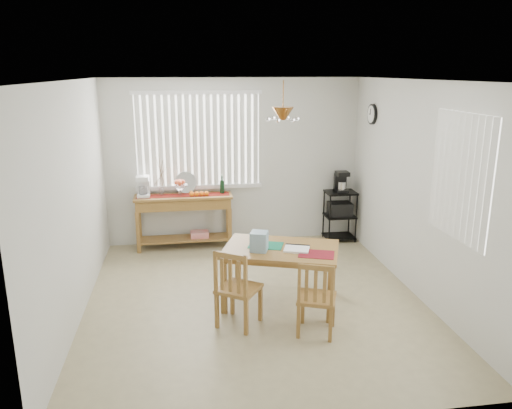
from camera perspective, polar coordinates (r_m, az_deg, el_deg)
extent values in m
cube|color=tan|center=(6.19, -0.16, -10.84)|extent=(4.00, 4.50, 0.01)
cube|color=silver|center=(7.98, -2.59, 4.95)|extent=(4.00, 0.10, 2.60)
cube|color=silver|center=(3.60, 5.25, -7.93)|extent=(4.00, 0.10, 2.60)
cube|color=silver|center=(5.82, -20.57, 0.16)|extent=(0.10, 4.50, 2.60)
cube|color=silver|center=(6.37, 18.42, 1.58)|extent=(0.10, 4.50, 2.60)
cube|color=white|center=(5.57, -0.18, 14.55)|extent=(4.00, 4.50, 0.10)
cube|color=white|center=(7.83, -6.62, 7.27)|extent=(1.90, 0.01, 1.40)
cube|color=white|center=(7.84, -13.23, 6.98)|extent=(0.07, 0.03, 1.40)
cube|color=white|center=(7.83, -12.46, 7.02)|extent=(0.07, 0.03, 1.40)
cube|color=white|center=(7.83, -11.68, 7.05)|extent=(0.07, 0.03, 1.40)
cube|color=white|center=(7.82, -10.90, 7.09)|extent=(0.07, 0.03, 1.40)
cube|color=white|center=(7.82, -10.12, 7.12)|extent=(0.07, 0.03, 1.40)
cube|color=white|center=(7.82, -9.34, 7.15)|extent=(0.07, 0.03, 1.40)
cube|color=white|center=(7.82, -8.57, 7.19)|extent=(0.07, 0.03, 1.40)
cube|color=white|center=(7.82, -7.79, 7.21)|extent=(0.07, 0.03, 1.40)
cube|color=white|center=(7.82, -7.01, 7.24)|extent=(0.07, 0.03, 1.40)
cube|color=white|center=(7.82, -6.23, 7.27)|extent=(0.07, 0.03, 1.40)
cube|color=white|center=(7.83, -5.45, 7.30)|extent=(0.07, 0.03, 1.40)
cube|color=white|center=(7.83, -4.67, 7.32)|extent=(0.07, 0.03, 1.40)
cube|color=white|center=(7.84, -3.90, 7.34)|extent=(0.07, 0.03, 1.40)
cube|color=white|center=(7.85, -3.12, 7.36)|extent=(0.07, 0.03, 1.40)
cube|color=white|center=(7.86, -2.35, 7.38)|extent=(0.07, 0.03, 1.40)
cube|color=white|center=(7.87, -1.58, 7.40)|extent=(0.07, 0.03, 1.40)
cube|color=white|center=(7.89, -0.81, 7.42)|extent=(0.07, 0.03, 1.40)
cube|color=white|center=(7.90, -0.05, 7.44)|extent=(0.07, 0.03, 1.40)
cube|color=white|center=(7.94, -6.46, 2.02)|extent=(1.98, 0.06, 0.06)
cube|color=white|center=(7.74, -6.78, 12.60)|extent=(1.98, 0.06, 0.06)
cube|color=white|center=(5.50, 22.37, 2.92)|extent=(0.01, 1.10, 1.30)
cube|color=white|center=(5.09, 25.07, 1.71)|extent=(0.03, 0.07, 1.30)
cube|color=white|center=(5.17, 24.41, 2.00)|extent=(0.03, 0.07, 1.30)
cube|color=white|center=(5.27, 23.78, 2.27)|extent=(0.03, 0.07, 1.30)
cube|color=white|center=(5.36, 23.16, 2.53)|extent=(0.03, 0.07, 1.30)
cube|color=white|center=(5.45, 22.57, 2.79)|extent=(0.03, 0.07, 1.30)
cube|color=white|center=(5.54, 21.99, 3.04)|extent=(0.03, 0.07, 1.30)
cube|color=white|center=(5.63, 21.44, 3.27)|extent=(0.03, 0.07, 1.30)
cube|color=white|center=(5.73, 20.90, 3.50)|extent=(0.03, 0.07, 1.30)
cube|color=white|center=(5.82, 20.38, 3.73)|extent=(0.03, 0.07, 1.30)
cube|color=white|center=(5.92, 19.88, 3.94)|extent=(0.03, 0.07, 1.30)
cylinder|color=black|center=(7.62, 13.14, 10.02)|extent=(0.04, 0.30, 0.30)
cylinder|color=white|center=(7.61, 12.98, 10.02)|extent=(0.01, 0.25, 0.25)
cylinder|color=#965E28|center=(5.49, 3.12, 12.23)|extent=(0.01, 0.01, 0.34)
cone|color=#965E28|center=(5.50, 3.09, 10.36)|extent=(0.24, 0.24, 0.14)
sphere|color=white|center=(5.54, 4.73, 9.74)|extent=(0.05, 0.05, 0.05)
sphere|color=white|center=(5.66, 3.60, 9.87)|extent=(0.05, 0.05, 0.05)
sphere|color=white|center=(5.63, 1.99, 9.86)|extent=(0.05, 0.05, 0.05)
sphere|color=white|center=(5.48, 1.42, 9.72)|extent=(0.05, 0.05, 0.05)
sphere|color=white|center=(5.36, 2.53, 9.59)|extent=(0.05, 0.05, 0.05)
sphere|color=white|center=(5.39, 4.23, 9.60)|extent=(0.05, 0.05, 0.05)
cube|color=olive|center=(7.76, -8.31, 0.90)|extent=(1.49, 0.42, 0.04)
cube|color=olive|center=(7.79, -8.28, 0.16)|extent=(1.44, 0.38, 0.15)
cube|color=olive|center=(7.77, -13.33, -3.17)|extent=(0.06, 0.06, 0.64)
cube|color=olive|center=(7.77, -3.00, -2.77)|extent=(0.06, 0.06, 0.64)
cube|color=olive|center=(8.08, -13.15, -2.45)|extent=(0.06, 0.06, 0.64)
cube|color=olive|center=(8.08, -3.23, -2.06)|extent=(0.06, 0.06, 0.64)
cube|color=olive|center=(7.95, -8.13, -3.86)|extent=(1.38, 0.36, 0.03)
cube|color=red|center=(7.94, -6.46, -3.38)|extent=(0.28, 0.21, 0.09)
cube|color=maroon|center=(7.76, -8.32, 1.05)|extent=(1.42, 0.23, 0.01)
cube|color=white|center=(7.77, -12.72, 1.02)|extent=(0.19, 0.22, 0.05)
cube|color=white|center=(7.82, -12.74, 1.98)|extent=(0.19, 0.07, 0.28)
cube|color=white|center=(7.70, -12.85, 2.94)|extent=(0.19, 0.21, 0.07)
cylinder|color=white|center=(7.73, -12.77, 1.58)|extent=(0.12, 0.12, 0.12)
cylinder|color=white|center=(7.73, -8.67, 1.32)|extent=(0.05, 0.05, 0.09)
cone|color=white|center=(7.71, -8.70, 1.96)|extent=(0.24, 0.24, 0.08)
sphere|color=red|center=(7.69, -8.38, 2.55)|extent=(0.07, 0.07, 0.07)
sphere|color=red|center=(7.74, -8.72, 2.61)|extent=(0.07, 0.07, 0.07)
sphere|color=red|center=(7.69, -9.07, 2.52)|extent=(0.07, 0.07, 0.07)
sphere|color=red|center=(7.64, -8.72, 2.46)|extent=(0.07, 0.07, 0.07)
sphere|color=orange|center=(7.68, -7.35, 1.20)|extent=(0.07, 0.07, 0.07)
sphere|color=orange|center=(7.68, -6.79, 1.22)|extent=(0.07, 0.07, 0.07)
sphere|color=orange|center=(7.68, -6.24, 1.25)|extent=(0.07, 0.07, 0.07)
sphere|color=orange|center=(7.68, -5.68, 1.27)|extent=(0.07, 0.07, 0.07)
cylinder|color=silver|center=(7.88, -8.04, 2.52)|extent=(0.34, 0.08, 0.33)
cylinder|color=white|center=(7.79, -10.74, 1.48)|extent=(0.07, 0.07, 0.13)
cylinder|color=#4C3823|center=(7.73, -10.84, 3.46)|extent=(0.08, 0.04, 0.41)
cylinder|color=#4C3823|center=(7.73, -10.84, 3.63)|extent=(0.13, 0.06, 0.45)
cylinder|color=#4C3823|center=(7.74, -10.83, 3.29)|extent=(0.16, 0.07, 0.34)
cylinder|color=#4C3823|center=(7.73, -10.85, 3.80)|extent=(0.05, 0.03, 0.51)
cylinder|color=#4C3823|center=(7.74, -10.82, 3.23)|extent=(0.20, 0.09, 0.29)
cylinder|color=black|center=(7.80, -3.89, 2.04)|extent=(0.07, 0.07, 0.21)
cylinder|color=black|center=(7.77, -3.91, 3.08)|extent=(0.03, 0.03, 0.07)
cylinder|color=black|center=(8.02, 8.42, -1.70)|extent=(0.02, 0.02, 0.82)
cylinder|color=black|center=(8.16, 11.39, -1.55)|extent=(0.02, 0.02, 0.82)
cylinder|color=black|center=(8.34, 7.73, -1.02)|extent=(0.02, 0.02, 0.82)
cylinder|color=black|center=(8.47, 10.60, -0.89)|extent=(0.02, 0.02, 0.82)
cube|color=black|center=(8.14, 9.66, 1.37)|extent=(0.48, 0.38, 0.03)
cube|color=black|center=(8.24, 9.54, -1.29)|extent=(0.48, 0.38, 0.02)
cube|color=black|center=(8.35, 9.44, -3.59)|extent=(0.48, 0.38, 0.02)
cube|color=black|center=(8.21, 9.58, -0.50)|extent=(0.36, 0.29, 0.21)
cube|color=black|center=(8.12, 9.71, 1.60)|extent=(0.19, 0.23, 0.05)
cube|color=black|center=(8.16, 9.58, 2.55)|extent=(0.19, 0.08, 0.29)
cube|color=black|center=(8.06, 9.80, 3.53)|extent=(0.19, 0.21, 0.07)
cylinder|color=silver|center=(8.09, 9.76, 2.18)|extent=(0.12, 0.12, 0.12)
cube|color=olive|center=(5.84, 2.88, -5.14)|extent=(1.52, 1.23, 0.04)
cube|color=olive|center=(5.86, 2.87, -5.57)|extent=(1.40, 1.11, 0.06)
cube|color=olive|center=(5.76, -3.69, -9.53)|extent=(0.08, 0.08, 0.61)
cube|color=olive|center=(5.61, 8.48, -10.40)|extent=(0.08, 0.08, 0.61)
cube|color=olive|center=(6.42, -2.06, -6.87)|extent=(0.08, 0.08, 0.61)
cube|color=olive|center=(6.28, 8.78, -7.55)|extent=(0.08, 0.08, 0.61)
cube|color=#14724F|center=(5.91, 1.13, -4.67)|extent=(0.46, 0.40, 0.01)
cube|color=maroon|center=(5.67, 6.93, -5.66)|extent=(0.46, 0.40, 0.01)
cube|color=white|center=(5.77, 4.67, -5.12)|extent=(0.34, 0.31, 0.02)
cube|color=black|center=(5.88, 4.80, -4.69)|extent=(0.27, 0.12, 0.03)
cube|color=#7C9FB5|center=(5.70, 0.36, -4.23)|extent=(0.24, 0.24, 0.22)
cube|color=olive|center=(5.47, -1.98, -9.59)|extent=(0.57, 0.57, 0.04)
cube|color=olive|center=(5.63, 0.50, -11.28)|extent=(0.05, 0.05, 0.40)
cube|color=olive|center=(5.78, -2.72, -10.60)|extent=(0.05, 0.05, 0.40)
cube|color=olive|center=(5.35, -1.14, -12.79)|extent=(0.05, 0.05, 0.40)
cube|color=olive|center=(5.50, -4.49, -12.01)|extent=(0.05, 0.05, 0.40)
cube|color=olive|center=(5.14, -1.22, -8.25)|extent=(0.05, 0.05, 0.45)
cube|color=olive|center=(5.30, -4.65, -7.58)|extent=(0.05, 0.05, 0.45)
cube|color=olive|center=(5.14, -2.99, -5.91)|extent=(0.32, 0.23, 0.06)
cube|color=olive|center=(5.18, -2.00, -8.33)|extent=(0.04, 0.04, 0.36)
cube|color=olive|center=(5.23, -2.96, -8.14)|extent=(0.04, 0.04, 0.36)
cube|color=olive|center=(5.27, -3.90, -7.95)|extent=(0.04, 0.04, 0.36)
cube|color=olive|center=(5.35, 6.97, -10.58)|extent=(0.50, 0.50, 0.04)
cube|color=olive|center=(5.58, 8.81, -11.89)|extent=(0.05, 0.05, 0.38)
cube|color=olive|center=(5.61, 5.38, -11.63)|extent=(0.05, 0.05, 0.38)
cube|color=olive|center=(5.29, 8.51, -13.49)|extent=(0.05, 0.05, 0.38)
cube|color=olive|center=(5.32, 4.88, -13.20)|extent=(0.05, 0.05, 0.38)
cube|color=olive|center=(5.09, 8.70, -9.22)|extent=(0.04, 0.04, 0.42)
cube|color=olive|center=(5.12, 4.97, -8.95)|extent=(0.04, 0.04, 0.42)
cube|color=olive|center=(5.03, 6.89, -7.18)|extent=(0.33, 0.15, 0.05)
cube|color=olive|center=(5.10, 7.86, -9.38)|extent=(0.04, 0.03, 0.34)
cube|color=olive|center=(5.11, 6.82, -9.31)|extent=(0.04, 0.03, 0.34)
cube|color=olive|center=(5.12, 5.79, -9.23)|extent=(0.04, 0.03, 0.34)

